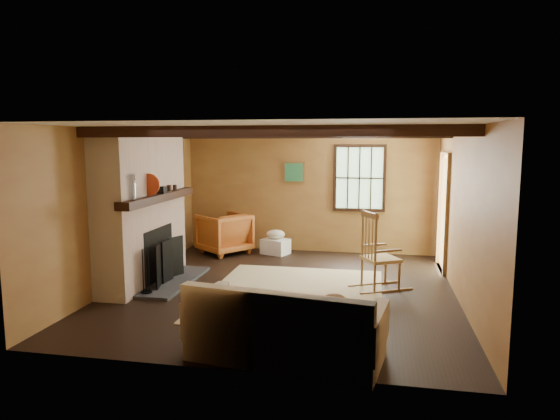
% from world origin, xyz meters
% --- Properties ---
extents(ground, '(5.50, 5.50, 0.00)m').
position_xyz_m(ground, '(0.00, 0.00, 0.00)').
color(ground, black).
rests_on(ground, ground).
extents(room_envelope, '(5.02, 5.52, 2.44)m').
position_xyz_m(room_envelope, '(0.22, 0.26, 1.63)').
color(room_envelope, '#A07338').
rests_on(room_envelope, ground).
extents(fireplace, '(1.02, 2.30, 2.40)m').
position_xyz_m(fireplace, '(-2.23, -0.00, 1.10)').
color(fireplace, '#99503B').
rests_on(fireplace, ground).
extents(rug, '(2.50, 3.00, 0.01)m').
position_xyz_m(rug, '(0.20, -0.20, 0.00)').
color(rug, tan).
rests_on(rug, ground).
extents(rocking_chair, '(0.97, 0.81, 1.19)m').
position_xyz_m(rocking_chair, '(1.38, 0.30, 0.50)').
color(rocking_chair, tan).
rests_on(rocking_chair, ground).
extents(sofa, '(2.08, 1.17, 0.79)m').
position_xyz_m(sofa, '(0.46, -2.41, 0.28)').
color(sofa, beige).
rests_on(sofa, ground).
extents(firewood_pile, '(0.63, 0.11, 0.23)m').
position_xyz_m(firewood_pile, '(-2.03, 2.60, 0.11)').
color(firewood_pile, brown).
rests_on(firewood_pile, ground).
extents(laundry_basket, '(0.60, 0.53, 0.30)m').
position_xyz_m(laundry_basket, '(-0.60, 2.33, 0.15)').
color(laundry_basket, white).
rests_on(laundry_basket, ground).
extents(basket_pillow, '(0.46, 0.41, 0.19)m').
position_xyz_m(basket_pillow, '(-0.60, 2.33, 0.39)').
color(basket_pillow, beige).
rests_on(basket_pillow, laundry_basket).
extents(armchair, '(1.23, 1.23, 0.81)m').
position_xyz_m(armchair, '(-1.62, 2.19, 0.40)').
color(armchair, '#BF6026').
rests_on(armchair, ground).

